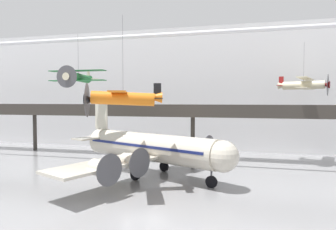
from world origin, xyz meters
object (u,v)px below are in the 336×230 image
object	(u,v)px
suspended_plane_orange_highwing	(123,98)
suspended_plane_green_biplane	(78,77)
airliner_silver_main	(148,147)
suspended_plane_cream_biplane	(304,85)

from	to	relation	value
suspended_plane_orange_highwing	suspended_plane_green_biplane	size ratio (longest dim) A/B	1.34
airliner_silver_main	suspended_plane_cream_biplane	world-z (taller)	suspended_plane_cream_biplane
suspended_plane_orange_highwing	suspended_plane_green_biplane	world-z (taller)	suspended_plane_green_biplane
suspended_plane_cream_biplane	suspended_plane_green_biplane	world-z (taller)	suspended_plane_green_biplane
airliner_silver_main	suspended_plane_cream_biplane	bearing A→B (deg)	56.49
suspended_plane_green_biplane	suspended_plane_cream_biplane	bearing A→B (deg)	112.30
suspended_plane_orange_highwing	suspended_plane_green_biplane	bearing A→B (deg)	-57.25
airliner_silver_main	suspended_plane_orange_highwing	world-z (taller)	suspended_plane_orange_highwing
suspended_plane_cream_biplane	suspended_plane_green_biplane	distance (m)	32.57
suspended_plane_orange_highwing	suspended_plane_cream_biplane	world-z (taller)	suspended_plane_cream_biplane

